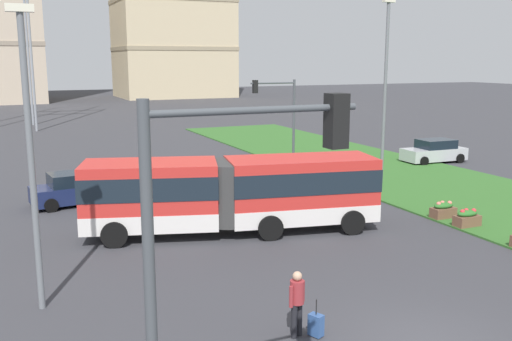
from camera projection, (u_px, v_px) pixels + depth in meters
grass_median at (492, 201)px, 28.01m from camera, size 10.00×70.00×0.08m
articulated_bus at (232, 193)px, 22.81m from camera, size 12.04×5.32×3.00m
car_navy_sedan at (78, 189)px, 27.52m from camera, size 4.58×2.44×1.58m
car_silver_hatch at (434, 151)px, 38.81m from camera, size 4.46×2.15×1.58m
pedestrian_crossing at (297, 299)px, 14.20m from camera, size 0.54×0.36×1.74m
rolling_suitcase at (316, 325)px, 14.34m from camera, size 0.37×0.43×0.97m
flower_planter_2 at (467, 218)px, 23.66m from camera, size 1.10×0.56×0.74m
flower_planter_3 at (443, 210)px, 24.93m from camera, size 1.10×0.56×0.74m
traffic_light_near_left at (218, 249)px, 7.82m from camera, size 3.21×0.28×6.43m
traffic_light_far_right at (280, 109)px, 35.69m from camera, size 3.09×0.28×5.71m
streetlight_left at (30, 148)px, 15.16m from camera, size 0.70×0.28×8.32m
streetlight_median at (385, 86)px, 31.06m from camera, size 0.70×0.28×10.14m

